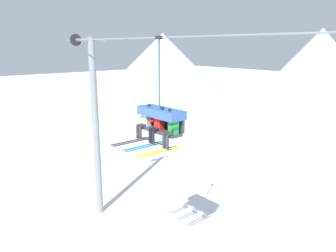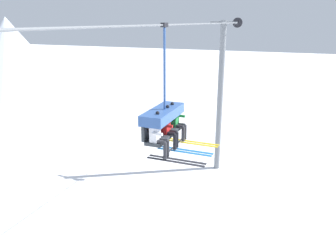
# 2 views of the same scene
# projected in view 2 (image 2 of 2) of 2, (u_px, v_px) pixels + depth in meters

# --- Properties ---
(mountain_peak_east) EXTENTS (14.47, 14.47, 9.90)m
(mountain_peak_east) POSITION_uv_depth(u_px,v_px,m) (10.00, 55.00, 43.99)
(mountain_peak_east) COLOR silver
(mountain_peak_east) RESTS_ON ground_plane
(lift_tower_far) EXTENTS (0.36, 1.88, 9.57)m
(lift_tower_far) POSITION_uv_depth(u_px,v_px,m) (220.00, 95.00, 20.41)
(lift_tower_far) COLOR slate
(lift_tower_far) RESTS_ON ground_plane
(lift_cable) EXTENTS (19.53, 0.05, 0.05)m
(lift_cable) POSITION_uv_depth(u_px,v_px,m) (191.00, 24.00, 11.05)
(lift_cable) COLOR slate
(chairlift_chair) EXTENTS (1.95, 0.74, 3.60)m
(chairlift_chair) POSITION_uv_depth(u_px,v_px,m) (162.00, 117.00, 9.80)
(chairlift_chair) COLOR #33383D
(skier_white) EXTENTS (0.48, 1.70, 1.34)m
(skier_white) POSITION_uv_depth(u_px,v_px,m) (159.00, 136.00, 9.14)
(skier_white) COLOR silver
(skier_red) EXTENTS (0.48, 1.70, 1.34)m
(skier_red) POSITION_uv_depth(u_px,v_px,m) (169.00, 128.00, 9.82)
(skier_red) COLOR red
(skier_green) EXTENTS (0.48, 1.70, 1.34)m
(skier_green) POSITION_uv_depth(u_px,v_px,m) (178.00, 121.00, 10.49)
(skier_green) COLOR #23843D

